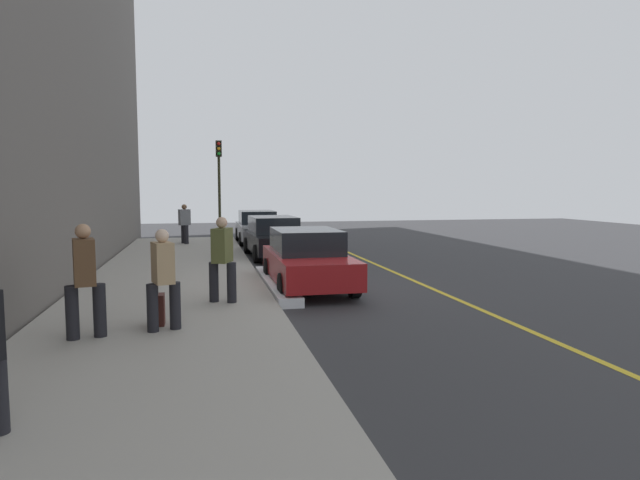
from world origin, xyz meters
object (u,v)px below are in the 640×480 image
object	(u,v)px
parked_car_red	(307,259)
pedestrian_tan_coat	(163,277)
parked_car_black	(274,237)
pedestrian_grey_coat	(185,223)
traffic_light_pole	(219,174)
parked_car_silver	(257,227)
pedestrian_brown_coat	(85,278)
pedestrian_olive_coat	(222,257)
rolling_suitcase	(158,309)

from	to	relation	value
parked_car_red	pedestrian_tan_coat	xyz separation A→B (m)	(4.15, -3.28, 0.31)
parked_car_black	pedestrian_grey_coat	distance (m)	5.56
pedestrian_tan_coat	traffic_light_pole	bearing A→B (deg)	174.59
parked_car_silver	pedestrian_brown_coat	world-z (taller)	pedestrian_brown_coat
pedestrian_tan_coat	pedestrian_brown_coat	bearing A→B (deg)	-78.71
parked_car_silver	pedestrian_olive_coat	distance (m)	14.33
parked_car_black	pedestrian_tan_coat	distance (m)	11.24
traffic_light_pole	pedestrian_grey_coat	bearing A→B (deg)	-85.16
pedestrian_tan_coat	parked_car_silver	bearing A→B (deg)	168.82
pedestrian_brown_coat	rolling_suitcase	distance (m)	1.43
parked_car_silver	traffic_light_pole	xyz separation A→B (m)	(1.02, -1.78, 2.43)
parked_car_red	pedestrian_olive_coat	size ratio (longest dim) A/B	2.45
pedestrian_olive_coat	rolling_suitcase	bearing A→B (deg)	-34.40
parked_car_silver	pedestrian_tan_coat	world-z (taller)	pedestrian_tan_coat
parked_car_black	pedestrian_grey_coat	bearing A→B (deg)	-142.70
rolling_suitcase	parked_car_black	bearing A→B (deg)	161.77
pedestrian_tan_coat	pedestrian_olive_coat	distance (m)	2.39
parked_car_red	pedestrian_grey_coat	bearing A→B (deg)	-163.00
parked_car_silver	pedestrian_grey_coat	distance (m)	3.52
parked_car_silver	pedestrian_olive_coat	size ratio (longest dim) A/B	2.47
parked_car_silver	parked_car_black	world-z (taller)	same
pedestrian_tan_coat	rolling_suitcase	bearing A→B (deg)	-162.07
parked_car_silver	pedestrian_tan_coat	size ratio (longest dim) A/B	2.59
parked_car_silver	pedestrian_olive_coat	bearing A→B (deg)	-8.67
parked_car_red	traffic_light_pole	bearing A→B (deg)	-170.66
parked_car_black	pedestrian_olive_coat	size ratio (longest dim) A/B	2.56
parked_car_red	pedestrian_brown_coat	distance (m)	6.28
parked_car_black	pedestrian_brown_coat	world-z (taller)	pedestrian_brown_coat
parked_car_red	traffic_light_pole	distance (m)	11.55
parked_car_black	pedestrian_olive_coat	bearing A→B (deg)	-14.43
parked_car_silver	parked_car_red	world-z (taller)	same
pedestrian_grey_coat	traffic_light_pole	xyz separation A→B (m)	(-0.13, 1.53, 2.12)
pedestrian_tan_coat	rolling_suitcase	xyz separation A→B (m)	(-0.40, -0.13, -0.64)
pedestrian_grey_coat	rolling_suitcase	bearing A→B (deg)	-0.17
parked_car_silver	parked_car_red	bearing A→B (deg)	0.27
parked_car_red	rolling_suitcase	distance (m)	5.08
parked_car_silver	traffic_light_pole	distance (m)	3.18
parked_car_silver	pedestrian_grey_coat	xyz separation A→B (m)	(1.15, -3.31, 0.31)
parked_car_red	pedestrian_grey_coat	world-z (taller)	pedestrian_grey_coat
pedestrian_olive_coat	pedestrian_grey_coat	xyz separation A→B (m)	(-13.02, -1.15, -0.05)
parked_car_black	pedestrian_grey_coat	size ratio (longest dim) A/B	2.69
pedestrian_brown_coat	pedestrian_grey_coat	distance (m)	15.44
parked_car_black	parked_car_red	distance (m)	6.60
parked_car_black	pedestrian_brown_coat	xyz separation A→B (m)	(10.98, -4.47, 0.38)
pedestrian_brown_coat	pedestrian_grey_coat	world-z (taller)	pedestrian_brown_coat
parked_car_silver	traffic_light_pole	size ratio (longest dim) A/B	0.99
rolling_suitcase	pedestrian_olive_coat	bearing A→B (deg)	145.60
parked_car_silver	parked_car_red	size ratio (longest dim) A/B	1.01
pedestrian_tan_coat	pedestrian_grey_coat	xyz separation A→B (m)	(-15.16, -0.08, -0.00)
pedestrian_grey_coat	traffic_light_pole	bearing A→B (deg)	94.84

